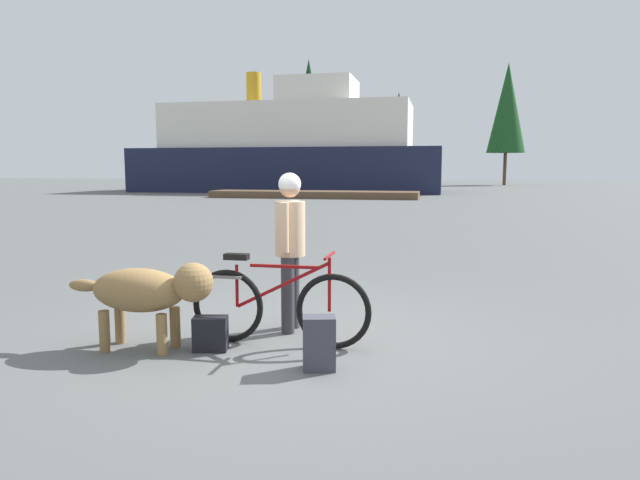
{
  "coord_description": "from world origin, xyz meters",
  "views": [
    {
      "loc": [
        1.53,
        -5.51,
        1.73
      ],
      "look_at": [
        -0.0,
        1.65,
        0.81
      ],
      "focal_mm": 32.24,
      "sensor_mm": 36.0,
      "label": 1
    }
  ],
  "objects_px": {
    "handbag_pannier": "(210,334)",
    "backpack": "(319,343)",
    "ferry_boat": "(290,150)",
    "person_cyclist": "(290,237)",
    "bicycle": "(278,306)",
    "dog": "(148,291)"
  },
  "relations": [
    {
      "from": "backpack",
      "to": "person_cyclist",
      "type": "bearing_deg",
      "value": 116.36
    },
    {
      "from": "person_cyclist",
      "to": "handbag_pannier",
      "type": "bearing_deg",
      "value": -124.28
    },
    {
      "from": "handbag_pannier",
      "to": "ferry_boat",
      "type": "relative_size",
      "value": 0.01
    },
    {
      "from": "person_cyclist",
      "to": "ferry_boat",
      "type": "height_order",
      "value": "ferry_boat"
    },
    {
      "from": "bicycle",
      "to": "ferry_boat",
      "type": "relative_size",
      "value": 0.08
    },
    {
      "from": "handbag_pannier",
      "to": "backpack",
      "type": "bearing_deg",
      "value": -14.4
    },
    {
      "from": "bicycle",
      "to": "person_cyclist",
      "type": "height_order",
      "value": "person_cyclist"
    },
    {
      "from": "dog",
      "to": "bicycle",
      "type": "bearing_deg",
      "value": 18.68
    },
    {
      "from": "dog",
      "to": "ferry_boat",
      "type": "distance_m",
      "value": 37.87
    },
    {
      "from": "backpack",
      "to": "handbag_pannier",
      "type": "bearing_deg",
      "value": 165.6
    },
    {
      "from": "person_cyclist",
      "to": "backpack",
      "type": "height_order",
      "value": "person_cyclist"
    },
    {
      "from": "handbag_pannier",
      "to": "bicycle",
      "type": "bearing_deg",
      "value": 26.91
    },
    {
      "from": "bicycle",
      "to": "backpack",
      "type": "distance_m",
      "value": 0.81
    },
    {
      "from": "ferry_boat",
      "to": "backpack",
      "type": "bearing_deg",
      "value": -74.61
    },
    {
      "from": "dog",
      "to": "ferry_boat",
      "type": "relative_size",
      "value": 0.07
    },
    {
      "from": "person_cyclist",
      "to": "dog",
      "type": "bearing_deg",
      "value": -141.0
    },
    {
      "from": "person_cyclist",
      "to": "backpack",
      "type": "relative_size",
      "value": 3.59
    },
    {
      "from": "bicycle",
      "to": "ferry_boat",
      "type": "height_order",
      "value": "ferry_boat"
    },
    {
      "from": "bicycle",
      "to": "dog",
      "type": "xyz_separation_m",
      "value": [
        -1.17,
        -0.39,
        0.18
      ]
    },
    {
      "from": "ferry_boat",
      "to": "bicycle",
      "type": "bearing_deg",
      "value": -75.16
    },
    {
      "from": "handbag_pannier",
      "to": "ferry_boat",
      "type": "xyz_separation_m",
      "value": [
        -9.07,
        36.72,
        2.91
      ]
    },
    {
      "from": "bicycle",
      "to": "handbag_pannier",
      "type": "relative_size",
      "value": 5.49
    }
  ]
}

